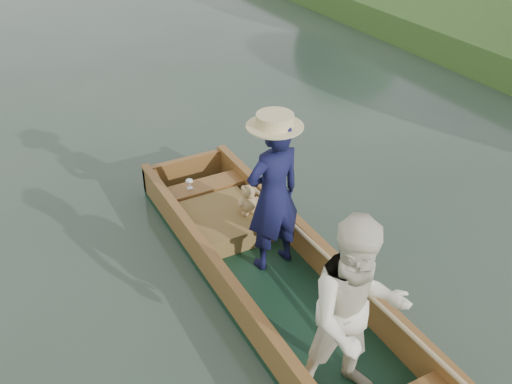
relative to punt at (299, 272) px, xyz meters
name	(u,v)px	position (x,y,z in m)	size (l,w,h in m)	color
ground	(286,305)	(0.02, 0.22, -0.58)	(120.00, 120.00, 0.00)	#283D30
punt	(299,272)	(0.00, 0.00, 0.00)	(1.15, 5.00, 1.74)	black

